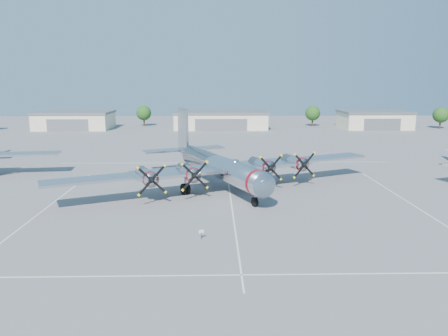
{
  "coord_description": "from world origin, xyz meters",
  "views": [
    {
      "loc": [
        -2.09,
        -53.57,
        14.92
      ],
      "look_at": [
        -0.76,
        4.21,
        3.2
      ],
      "focal_mm": 35.0,
      "sensor_mm": 36.0,
      "label": 1
    }
  ],
  "objects_px": {
    "hangar_center": "(221,120)",
    "tree_far_east": "(441,115)",
    "hangar_west": "(75,120)",
    "hangar_east": "(374,119)",
    "main_bomber_b29": "(217,187)",
    "info_placard": "(201,233)",
    "tree_west": "(144,113)",
    "tree_east": "(313,113)"
  },
  "relations": [
    {
      "from": "tree_west",
      "to": "tree_east",
      "type": "height_order",
      "value": "same"
    },
    {
      "from": "tree_east",
      "to": "main_bomber_b29",
      "type": "bearing_deg",
      "value": -111.29
    },
    {
      "from": "hangar_west",
      "to": "info_placard",
      "type": "relative_size",
      "value": 24.38
    },
    {
      "from": "tree_east",
      "to": "info_placard",
      "type": "relative_size",
      "value": 7.16
    },
    {
      "from": "tree_west",
      "to": "info_placard",
      "type": "xyz_separation_m",
      "value": [
        21.65,
        -104.11,
        -3.57
      ]
    },
    {
      "from": "info_placard",
      "to": "tree_far_east",
      "type": "bearing_deg",
      "value": 29.99
    },
    {
      "from": "tree_west",
      "to": "tree_east",
      "type": "relative_size",
      "value": 1.0
    },
    {
      "from": "hangar_east",
      "to": "hangar_west",
      "type": "bearing_deg",
      "value": -180.0
    },
    {
      "from": "hangar_west",
      "to": "hangar_center",
      "type": "bearing_deg",
      "value": -0.0
    },
    {
      "from": "hangar_center",
      "to": "main_bomber_b29",
      "type": "relative_size",
      "value": 0.61
    },
    {
      "from": "hangar_center",
      "to": "tree_far_east",
      "type": "relative_size",
      "value": 4.31
    },
    {
      "from": "hangar_east",
      "to": "info_placard",
      "type": "relative_size",
      "value": 22.22
    },
    {
      "from": "hangar_east",
      "to": "tree_west",
      "type": "xyz_separation_m",
      "value": [
        -73.0,
        8.04,
        1.51
      ]
    },
    {
      "from": "tree_far_east",
      "to": "main_bomber_b29",
      "type": "height_order",
      "value": "tree_far_east"
    },
    {
      "from": "hangar_west",
      "to": "tree_west",
      "type": "height_order",
      "value": "tree_west"
    },
    {
      "from": "hangar_east",
      "to": "tree_east",
      "type": "distance_m",
      "value": 19.04
    },
    {
      "from": "tree_far_east",
      "to": "info_placard",
      "type": "relative_size",
      "value": 7.16
    },
    {
      "from": "hangar_center",
      "to": "tree_west",
      "type": "xyz_separation_m",
      "value": [
        -25.0,
        8.04,
        1.51
      ]
    },
    {
      "from": "tree_east",
      "to": "info_placard",
      "type": "distance_m",
      "value": 107.48
    },
    {
      "from": "hangar_east",
      "to": "hangar_center",
      "type": "bearing_deg",
      "value": -180.0
    },
    {
      "from": "hangar_west",
      "to": "hangar_east",
      "type": "relative_size",
      "value": 1.1
    },
    {
      "from": "main_bomber_b29",
      "to": "tree_west",
      "type": "bearing_deg",
      "value": 81.63
    },
    {
      "from": "hangar_east",
      "to": "main_bomber_b29",
      "type": "relative_size",
      "value": 0.44
    },
    {
      "from": "tree_west",
      "to": "main_bomber_b29",
      "type": "distance_m",
      "value": 86.67
    },
    {
      "from": "hangar_center",
      "to": "tree_far_east",
      "type": "bearing_deg",
      "value": -1.65
    },
    {
      "from": "hangar_center",
      "to": "tree_east",
      "type": "distance_m",
      "value": 30.64
    },
    {
      "from": "hangar_west",
      "to": "tree_west",
      "type": "bearing_deg",
      "value": 21.89
    },
    {
      "from": "tree_east",
      "to": "tree_west",
      "type": "bearing_deg",
      "value": 177.92
    },
    {
      "from": "hangar_center",
      "to": "tree_west",
      "type": "relative_size",
      "value": 4.31
    },
    {
      "from": "hangar_west",
      "to": "hangar_east",
      "type": "xyz_separation_m",
      "value": [
        93.0,
        0.0,
        0.0
      ]
    },
    {
      "from": "tree_far_east",
      "to": "main_bomber_b29",
      "type": "distance_m",
      "value": 101.3
    },
    {
      "from": "tree_west",
      "to": "tree_east",
      "type": "xyz_separation_m",
      "value": [
        55.0,
        -2.0,
        0.0
      ]
    },
    {
      "from": "hangar_center",
      "to": "tree_west",
      "type": "height_order",
      "value": "tree_west"
    },
    {
      "from": "hangar_west",
      "to": "tree_east",
      "type": "bearing_deg",
      "value": 4.6
    },
    {
      "from": "hangar_center",
      "to": "tree_far_east",
      "type": "distance_m",
      "value": 68.05
    },
    {
      "from": "hangar_west",
      "to": "hangar_center",
      "type": "distance_m",
      "value": 45.0
    },
    {
      "from": "tree_east",
      "to": "main_bomber_b29",
      "type": "relative_size",
      "value": 0.14
    },
    {
      "from": "hangar_west",
      "to": "hangar_center",
      "type": "height_order",
      "value": "same"
    },
    {
      "from": "hangar_east",
      "to": "tree_far_east",
      "type": "distance_m",
      "value": 20.15
    },
    {
      "from": "tree_far_east",
      "to": "hangar_center",
      "type": "bearing_deg",
      "value": 178.35
    },
    {
      "from": "tree_west",
      "to": "info_placard",
      "type": "distance_m",
      "value": 106.4
    },
    {
      "from": "tree_far_east",
      "to": "info_placard",
      "type": "distance_m",
      "value": 118.16
    }
  ]
}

